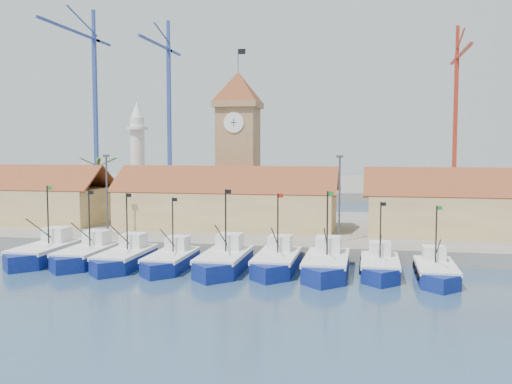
% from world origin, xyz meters
% --- Properties ---
extents(ground, '(400.00, 400.00, 0.00)m').
position_xyz_m(ground, '(0.00, 0.00, 0.00)').
color(ground, navy).
rests_on(ground, ground).
extents(quay, '(140.00, 32.00, 1.50)m').
position_xyz_m(quay, '(0.00, 24.00, 0.75)').
color(quay, gray).
rests_on(quay, ground).
extents(terminal, '(240.00, 80.00, 2.00)m').
position_xyz_m(terminal, '(0.00, 110.00, 1.00)').
color(terminal, gray).
rests_on(terminal, ground).
extents(boat_0, '(3.84, 10.53, 7.96)m').
position_xyz_m(boat_0, '(-14.49, 3.00, 0.82)').
color(boat_0, navy).
rests_on(boat_0, ground).
extents(boat_1, '(3.63, 9.95, 7.53)m').
position_xyz_m(boat_1, '(-9.94, 2.92, 0.78)').
color(boat_1, navy).
rests_on(boat_1, ground).
extents(boat_2, '(3.56, 9.76, 7.38)m').
position_xyz_m(boat_2, '(-5.66, 2.19, 0.76)').
color(boat_2, navy).
rests_on(boat_2, ground).
extents(boat_3, '(3.39, 9.28, 7.02)m').
position_xyz_m(boat_3, '(-1.09, 2.29, 0.73)').
color(boat_3, navy).
rests_on(boat_3, ground).
extents(boat_4, '(3.82, 10.45, 7.91)m').
position_xyz_m(boat_4, '(4.01, 2.37, 0.82)').
color(boat_4, navy).
rests_on(boat_4, ground).
extents(boat_5, '(3.63, 9.93, 7.51)m').
position_xyz_m(boat_5, '(8.78, 3.17, 0.78)').
color(boat_5, navy).
rests_on(boat_5, ground).
extents(boat_6, '(3.79, 10.38, 7.86)m').
position_xyz_m(boat_6, '(13.37, 2.54, 0.81)').
color(boat_6, navy).
rests_on(boat_6, ground).
extents(boat_7, '(3.31, 9.07, 6.86)m').
position_xyz_m(boat_7, '(18.06, 3.25, 0.71)').
color(boat_7, navy).
rests_on(boat_7, ground).
extents(boat_8, '(3.24, 8.89, 6.72)m').
position_xyz_m(boat_8, '(22.70, 2.07, 0.70)').
color(boat_8, navy).
rests_on(boat_8, ground).
extents(hall_center, '(27.04, 10.13, 7.61)m').
position_xyz_m(hall_center, '(0.00, 20.00, 3.99)').
color(hall_center, '#DFC07A').
rests_on(hall_center, quay).
extents(hall_right, '(31.20, 10.13, 7.61)m').
position_xyz_m(hall_right, '(32.00, 20.00, 3.99)').
color(hall_right, '#DFC07A').
rests_on(hall_right, quay).
extents(clock_tower, '(5.80, 5.80, 22.70)m').
position_xyz_m(clock_tower, '(0.00, 26.00, 11.96)').
color(clock_tower, '#9E8051').
rests_on(clock_tower, quay).
extents(minaret, '(3.00, 3.00, 16.30)m').
position_xyz_m(minaret, '(-15.00, 28.00, 9.73)').
color(minaret, silver).
rests_on(minaret, quay).
extents(palm_tree, '(5.60, 5.03, 8.39)m').
position_xyz_m(palm_tree, '(-20.00, 26.00, 6.25)').
color(palm_tree, brown).
rests_on(palm_tree, quay).
extents(lamp_posts, '(80.70, 0.25, 9.03)m').
position_xyz_m(lamp_posts, '(0.50, 12.00, 6.48)').
color(lamp_posts, '#3F3F44').
rests_on(lamp_posts, quay).
extents(crane_blue_far, '(1.00, 37.95, 47.47)m').
position_xyz_m(crane_blue_far, '(-58.72, 99.98, 28.77)').
color(crane_blue_far, '#2D428A').
rests_on(crane_blue_far, terminal).
extents(crane_blue_near, '(1.00, 31.01, 44.97)m').
position_xyz_m(crane_blue_near, '(-39.10, 106.89, 26.80)').
color(crane_blue_near, '#2D428A').
rests_on(crane_blue_near, terminal).
extents(crane_red_right, '(1.00, 30.76, 39.81)m').
position_xyz_m(crane_red_right, '(38.34, 103.81, 23.95)').
color(crane_red_right, '#A42B19').
rests_on(crane_red_right, terminal).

